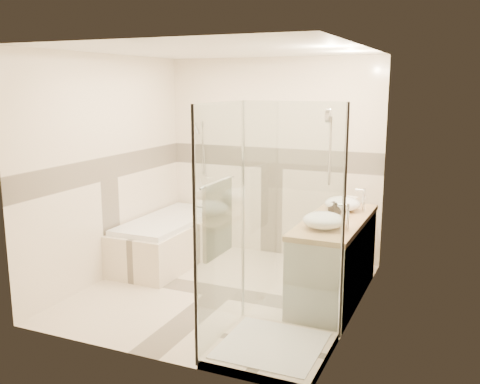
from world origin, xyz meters
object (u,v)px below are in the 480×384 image
at_px(amenity_bottle_a, 334,210).
at_px(amenity_bottle_b, 336,210).
at_px(vanity, 334,259).
at_px(shower_enclosure, 262,291).
at_px(vessel_sink_near, 342,204).
at_px(bathtub, 170,238).
at_px(vessel_sink_far, 323,220).

xyz_separation_m(amenity_bottle_a, amenity_bottle_b, (0.00, 0.09, -0.02)).
bearing_deg(vanity, amenity_bottle_a, -145.37).
height_order(amenity_bottle_a, amenity_bottle_b, amenity_bottle_a).
bearing_deg(shower_enclosure, vessel_sink_near, 80.61).
xyz_separation_m(bathtub, vessel_sink_far, (2.13, -0.75, 0.62)).
xyz_separation_m(vanity, vessel_sink_far, (-0.02, -0.40, 0.50)).
bearing_deg(vessel_sink_far, amenity_bottle_b, 90.00).
bearing_deg(vanity, vessel_sink_far, -92.83).
xyz_separation_m(vanity, vessel_sink_near, (-0.02, 0.38, 0.50)).
relative_size(bathtub, vessel_sink_near, 4.48).
bearing_deg(amenity_bottle_a, vessel_sink_near, 90.00).
relative_size(amenity_bottle_a, amenity_bottle_b, 1.22).
bearing_deg(vessel_sink_near, amenity_bottle_b, -90.00).
distance_m(shower_enclosure, vessel_sink_near, 1.72).
bearing_deg(amenity_bottle_a, vessel_sink_far, -90.00).
height_order(vessel_sink_near, vessel_sink_far, vessel_sink_far).
bearing_deg(shower_enclosure, bathtub, 138.90).
height_order(shower_enclosure, amenity_bottle_a, shower_enclosure).
height_order(vessel_sink_near, amenity_bottle_a, amenity_bottle_a).
height_order(bathtub, vanity, vanity).
relative_size(shower_enclosure, amenity_bottle_a, 11.33).
distance_m(bathtub, vessel_sink_near, 2.22).
relative_size(vanity, vessel_sink_far, 4.15).
bearing_deg(shower_enclosure, vanity, 77.03).
height_order(bathtub, shower_enclosure, shower_enclosure).
xyz_separation_m(shower_enclosure, amenity_bottle_b, (0.27, 1.34, 0.42)).
xyz_separation_m(vessel_sink_near, amenity_bottle_b, (0.00, -0.30, -0.00)).
distance_m(amenity_bottle_a, amenity_bottle_b, 0.09).
relative_size(vanity, amenity_bottle_a, 9.00).
bearing_deg(vessel_sink_far, bathtub, 160.51).
bearing_deg(vessel_sink_near, vanity, -86.97).
relative_size(bathtub, vessel_sink_far, 4.36).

